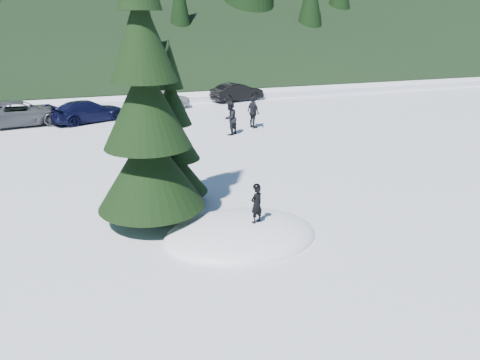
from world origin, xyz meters
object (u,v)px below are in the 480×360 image
object	(u,v)px
spruce_short	(173,143)
adult_1	(253,112)
adult_0	(230,118)
car_2	(21,113)
spruce_tall	(147,116)
car_5	(237,92)
car_4	(162,99)
car_3	(88,111)
child_skier	(257,204)

from	to	relation	value
spruce_short	adult_1	xyz separation A→B (m)	(6.62, 9.74, -1.20)
adult_0	adult_1	bearing A→B (deg)	171.89
car_2	adult_0	bearing A→B (deg)	-128.88
spruce_tall	car_5	bearing A→B (deg)	64.01
spruce_tall	car_4	size ratio (longest dim) A/B	2.24
spruce_tall	car_2	size ratio (longest dim) A/B	1.66
car_4	spruce_tall	bearing A→B (deg)	171.04
car_4	car_5	size ratio (longest dim) A/B	0.95
car_3	child_skier	bearing A→B (deg)	168.92
child_skier	adult_0	distance (m)	12.50
car_3	car_5	size ratio (longest dim) A/B	1.10
adult_0	car_5	xyz separation A→B (m)	(3.92, 10.03, -0.23)
child_skier	adult_0	xyz separation A→B (m)	(3.27, 12.06, -0.12)
adult_0	adult_1	size ratio (longest dim) A/B	0.99
spruce_short	spruce_tall	bearing A→B (deg)	-125.54
adult_0	car_4	distance (m)	9.21
car_3	car_4	size ratio (longest dim) A/B	1.16
adult_0	car_2	distance (m)	12.41
adult_0	spruce_short	bearing A→B (deg)	20.26
spruce_tall	adult_0	bearing A→B (deg)	59.71
adult_0	child_skier	bearing A→B (deg)	34.49
spruce_short	adult_1	size ratio (longest dim) A/B	2.96
spruce_short	child_skier	distance (m)	3.94
adult_1	car_4	xyz separation A→B (m)	(-3.71, 7.89, -0.25)
child_skier	car_5	world-z (taller)	child_skier
spruce_tall	car_2	world-z (taller)	spruce_tall
spruce_short	car_4	bearing A→B (deg)	80.65
adult_0	car_3	size ratio (longest dim) A/B	0.40
spruce_short	child_skier	xyz separation A→B (m)	(1.59, -3.44, -1.08)
adult_1	car_2	xyz separation A→B (m)	(-12.47, 5.16, -0.19)
car_4	car_3	bearing A→B (deg)	123.47
adult_1	car_5	xyz separation A→B (m)	(2.16, 8.93, -0.24)
spruce_tall	car_5	xyz separation A→B (m)	(9.78, 20.06, -2.65)
child_skier	spruce_short	bearing A→B (deg)	-86.10
adult_1	car_2	world-z (taller)	adult_1
spruce_tall	car_4	world-z (taller)	spruce_tall
spruce_short	car_5	world-z (taller)	spruce_short
spruce_short	adult_0	bearing A→B (deg)	60.62
spruce_short	car_3	world-z (taller)	spruce_short
car_2	car_5	world-z (taller)	car_2
car_5	child_skier	bearing A→B (deg)	147.23
spruce_tall	adult_0	distance (m)	11.86
child_skier	car_3	xyz separation A→B (m)	(-3.73, 18.05, -0.38)
adult_1	car_5	world-z (taller)	adult_1
car_3	car_5	distance (m)	11.65
child_skier	spruce_tall	bearing A→B (deg)	-59.11
car_2	car_4	xyz separation A→B (m)	(8.76, 2.73, -0.06)
adult_0	car_3	world-z (taller)	adult_0
car_3	spruce_short	bearing A→B (deg)	165.57
adult_0	car_5	bearing A→B (deg)	-151.71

